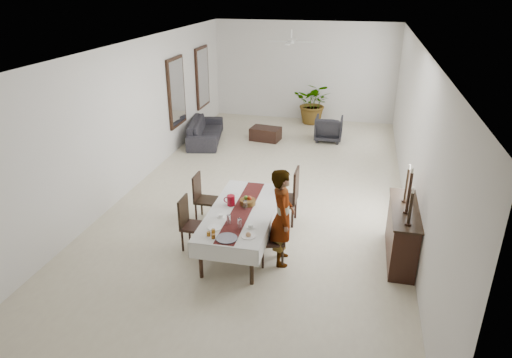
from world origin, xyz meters
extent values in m
cube|color=beige|center=(0.00, 0.00, 0.00)|extent=(6.00, 12.00, 0.00)
cube|color=white|center=(0.00, 0.00, 3.20)|extent=(6.00, 12.00, 0.02)
cube|color=silver|center=(0.00, 6.00, 1.60)|extent=(6.00, 0.02, 3.20)
cube|color=silver|center=(0.00, -6.00, 1.60)|extent=(6.00, 0.02, 3.20)
cube|color=silver|center=(-3.00, 0.00, 1.60)|extent=(0.02, 12.00, 3.20)
cube|color=silver|center=(3.00, 0.00, 1.60)|extent=(0.02, 12.00, 3.20)
cube|color=black|center=(0.07, -2.39, 0.68)|extent=(0.97, 2.26, 0.05)
cylinder|color=black|center=(-0.33, -3.47, 0.33)|extent=(0.07, 0.07, 0.66)
cylinder|color=black|center=(0.50, -3.46, 0.33)|extent=(0.07, 0.07, 0.66)
cylinder|color=black|center=(-0.36, -1.33, 0.33)|extent=(0.07, 0.07, 0.66)
cylinder|color=black|center=(0.47, -1.32, 0.33)|extent=(0.07, 0.07, 0.66)
cube|color=silver|center=(0.07, -2.39, 0.71)|extent=(1.14, 2.44, 0.01)
cube|color=white|center=(-0.48, -2.40, 0.57)|extent=(0.04, 2.42, 0.28)
cube|color=silver|center=(0.62, -2.39, 0.57)|extent=(0.04, 2.42, 0.28)
cube|color=silver|center=(0.09, -3.60, 0.57)|extent=(1.11, 0.03, 0.28)
cube|color=white|center=(0.05, -1.19, 0.57)|extent=(1.11, 0.03, 0.28)
cube|color=#5B1C1A|center=(0.07, -2.39, 0.72)|extent=(0.36, 2.35, 0.00)
cylinder|color=maroon|center=(-0.17, -2.26, 0.81)|extent=(0.14, 0.14, 0.19)
torus|color=maroon|center=(-0.25, -2.26, 0.81)|extent=(0.11, 0.02, 0.11)
cylinder|color=white|center=(0.19, -3.00, 0.79)|extent=(0.07, 0.07, 0.16)
cylinder|color=white|center=(-0.02, -2.91, 0.79)|extent=(0.07, 0.07, 0.16)
cylinder|color=white|center=(0.11, -2.35, 0.79)|extent=(0.07, 0.07, 0.16)
cylinder|color=white|center=(0.36, -2.95, 0.74)|extent=(0.08, 0.08, 0.06)
cylinder|color=white|center=(0.36, -2.95, 0.72)|extent=(0.14, 0.14, 0.01)
cylinder|color=white|center=(-0.21, -2.73, 0.74)|extent=(0.08, 0.08, 0.06)
cylinder|color=white|center=(-0.21, -2.73, 0.72)|extent=(0.14, 0.14, 0.01)
cylinder|color=white|center=(0.39, -3.23, 0.72)|extent=(0.23, 0.23, 0.01)
sphere|color=tan|center=(0.39, -3.23, 0.75)|extent=(0.08, 0.08, 0.08)
cylinder|color=white|center=(-0.20, -3.10, 0.72)|extent=(0.23, 0.23, 0.01)
cylinder|color=silver|center=(-0.24, -1.88, 0.72)|extent=(0.23, 0.23, 0.01)
cylinder|color=#3C3B40|center=(0.08, -3.38, 0.72)|extent=(0.34, 0.34, 0.02)
cylinder|color=brown|center=(-0.12, -3.41, 0.75)|extent=(0.06, 0.06, 0.07)
cylinder|color=#975B15|center=(-0.22, -3.35, 0.75)|extent=(0.06, 0.06, 0.07)
cylinder|color=#955B15|center=(-0.17, -3.26, 0.75)|extent=(0.06, 0.06, 0.07)
cylinder|color=brown|center=(0.11, -2.16, 0.76)|extent=(0.28, 0.28, 0.09)
sphere|color=#A62F10|center=(0.14, -2.14, 0.83)|extent=(0.08, 0.08, 0.08)
sphere|color=#548A29|center=(0.07, -2.13, 0.83)|extent=(0.08, 0.08, 0.08)
cube|color=black|center=(0.68, -2.79, 0.42)|extent=(0.51, 0.51, 0.05)
cylinder|color=black|center=(0.88, -2.89, 0.20)|extent=(0.05, 0.05, 0.40)
cylinder|color=black|center=(0.78, -2.58, 0.20)|extent=(0.05, 0.05, 0.40)
cylinder|color=black|center=(0.57, -2.99, 0.20)|extent=(0.05, 0.05, 0.40)
cylinder|color=black|center=(0.47, -2.68, 0.20)|extent=(0.05, 0.05, 0.40)
cube|color=black|center=(0.85, -2.73, 0.69)|extent=(0.16, 0.39, 0.51)
cube|color=black|center=(0.64, -1.35, 0.50)|extent=(0.48, 0.48, 0.05)
cylinder|color=black|center=(0.83, -1.55, 0.23)|extent=(0.05, 0.05, 0.47)
cylinder|color=black|center=(0.84, -1.16, 0.23)|extent=(0.05, 0.05, 0.47)
cylinder|color=black|center=(0.44, -1.54, 0.23)|extent=(0.05, 0.05, 0.47)
cylinder|color=black|center=(0.45, -1.16, 0.23)|extent=(0.05, 0.05, 0.47)
cube|color=black|center=(0.86, -1.35, 0.82)|extent=(0.05, 0.48, 0.61)
cube|color=black|center=(-0.74, -2.65, 0.42)|extent=(0.41, 0.41, 0.05)
cylinder|color=black|center=(-0.90, -2.48, 0.20)|extent=(0.04, 0.04, 0.40)
cylinder|color=black|center=(-0.90, -2.81, 0.20)|extent=(0.04, 0.04, 0.40)
cylinder|color=black|center=(-0.57, -2.48, 0.20)|extent=(0.04, 0.04, 0.40)
cylinder|color=black|center=(-0.57, -2.81, 0.20)|extent=(0.04, 0.04, 0.40)
cube|color=black|center=(-0.92, -2.64, 0.70)|extent=(0.04, 0.40, 0.51)
cube|color=black|center=(-0.87, -1.61, 0.42)|extent=(0.40, 0.40, 0.05)
cylinder|color=black|center=(-1.03, -1.44, 0.20)|extent=(0.04, 0.04, 0.40)
cylinder|color=black|center=(-1.03, -1.77, 0.20)|extent=(0.04, 0.04, 0.40)
cylinder|color=black|center=(-0.70, -1.45, 0.20)|extent=(0.04, 0.04, 0.40)
cylinder|color=black|center=(-0.70, -1.77, 0.20)|extent=(0.04, 0.04, 0.40)
cube|color=black|center=(-1.05, -1.61, 0.69)|extent=(0.04, 0.40, 0.51)
imported|color=gray|center=(0.83, -2.72, 0.84)|extent=(0.52, 0.68, 1.68)
cube|color=black|center=(2.78, -2.17, 0.46)|extent=(0.41, 1.53, 0.92)
cube|color=black|center=(2.78, -2.17, 0.93)|extent=(0.45, 1.59, 0.03)
cylinder|color=black|center=(2.78, -2.73, 0.96)|extent=(0.10, 0.10, 0.03)
cylinder|color=black|center=(2.78, -2.73, 1.23)|extent=(0.05, 0.05, 0.51)
cylinder|color=white|center=(2.78, -2.73, 1.53)|extent=(0.04, 0.04, 0.08)
cylinder|color=black|center=(2.78, -2.32, 0.96)|extent=(0.10, 0.10, 0.03)
cylinder|color=black|center=(2.78, -2.32, 1.31)|extent=(0.05, 0.05, 0.66)
cylinder|color=beige|center=(2.78, -2.32, 1.68)|extent=(0.04, 0.04, 0.08)
cylinder|color=black|center=(2.78, -1.91, 0.96)|extent=(0.10, 0.10, 0.03)
cylinder|color=black|center=(2.78, -1.91, 1.26)|extent=(0.05, 0.05, 0.56)
cylinder|color=silver|center=(2.78, -1.91, 1.58)|extent=(0.04, 0.04, 0.08)
imported|color=#29272C|center=(-2.45, 2.96, 0.32)|extent=(1.28, 2.29, 0.63)
imported|color=#242227|center=(1.06, 3.85, 0.36)|extent=(0.78, 0.80, 0.73)
cube|color=black|center=(-0.76, 3.46, 0.19)|extent=(0.92, 0.68, 0.38)
imported|color=#325C25|center=(0.42, 5.53, 0.68)|extent=(1.36, 1.22, 1.36)
cube|color=black|center=(-2.96, 2.20, 1.60)|extent=(0.06, 1.05, 1.85)
cube|color=silver|center=(-2.92, 2.20, 1.60)|extent=(0.01, 0.90, 1.70)
cube|color=black|center=(-2.96, 4.30, 1.60)|extent=(0.06, 1.05, 1.85)
cube|color=silver|center=(-2.92, 4.30, 1.60)|extent=(0.01, 0.90, 1.70)
cylinder|color=white|center=(0.00, 3.00, 3.10)|extent=(0.04, 0.04, 0.20)
cylinder|color=silver|center=(0.00, 3.00, 2.90)|extent=(0.16, 0.16, 0.08)
cube|color=white|center=(0.00, 3.35, 2.90)|extent=(0.10, 0.55, 0.01)
cube|color=white|center=(0.00, 2.65, 2.90)|extent=(0.10, 0.55, 0.01)
cube|color=silver|center=(0.35, 3.00, 2.90)|extent=(0.55, 0.10, 0.01)
cube|color=silver|center=(-0.35, 3.00, 2.90)|extent=(0.55, 0.10, 0.01)
camera|label=1|loc=(1.90, -9.19, 4.38)|focal=32.00mm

